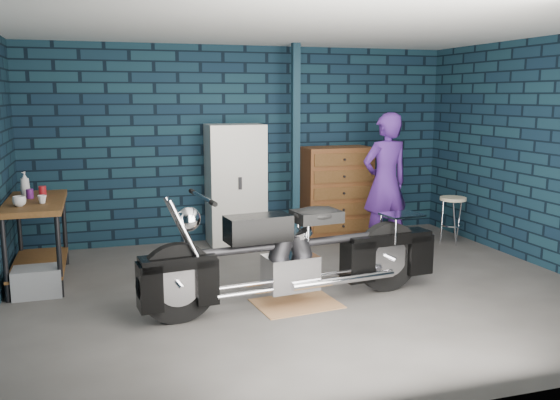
% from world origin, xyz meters
% --- Properties ---
extents(ground, '(6.00, 6.00, 0.00)m').
position_xyz_m(ground, '(0.00, 0.00, 0.00)').
color(ground, '#53504E').
rests_on(ground, ground).
extents(room_walls, '(6.02, 5.01, 2.71)m').
position_xyz_m(room_walls, '(0.00, 0.55, 1.90)').
color(room_walls, black).
rests_on(room_walls, ground).
extents(support_post, '(0.10, 0.10, 2.70)m').
position_xyz_m(support_post, '(0.55, 1.95, 1.35)').
color(support_post, '#102734').
rests_on(support_post, ground).
extents(workbench, '(0.60, 1.40, 0.91)m').
position_xyz_m(workbench, '(-2.68, 1.18, 0.46)').
color(workbench, brown).
rests_on(workbench, ground).
extents(drip_mat, '(0.86, 0.68, 0.01)m').
position_xyz_m(drip_mat, '(-0.21, -0.35, 0.00)').
color(drip_mat, '#9A6E43').
rests_on(drip_mat, ground).
extents(motorcycle, '(2.68, 0.99, 1.15)m').
position_xyz_m(motorcycle, '(-0.21, -0.35, 0.58)').
color(motorcycle, black).
rests_on(motorcycle, ground).
extents(person, '(0.71, 0.50, 1.81)m').
position_xyz_m(person, '(1.55, 1.25, 0.90)').
color(person, '#462079').
rests_on(person, ground).
extents(storage_bin, '(0.47, 0.34, 0.29)m').
position_xyz_m(storage_bin, '(-2.66, 0.68, 0.15)').
color(storage_bin, gray).
rests_on(storage_bin, ground).
extents(locker, '(0.77, 0.55, 1.64)m').
position_xyz_m(locker, '(-0.22, 2.23, 0.82)').
color(locker, beige).
rests_on(locker, ground).
extents(tool_chest, '(0.97, 0.54, 1.29)m').
position_xyz_m(tool_chest, '(1.27, 2.23, 0.65)').
color(tool_chest, brown).
rests_on(tool_chest, ground).
extents(shop_stool, '(0.42, 0.42, 0.65)m').
position_xyz_m(shop_stool, '(2.62, 1.31, 0.32)').
color(shop_stool, beige).
rests_on(shop_stool, ground).
extents(cup_a, '(0.17, 0.17, 0.11)m').
position_xyz_m(cup_a, '(-2.79, 0.84, 0.96)').
color(cup_a, beige).
rests_on(cup_a, workbench).
extents(cup_b, '(0.12, 0.12, 0.09)m').
position_xyz_m(cup_b, '(-2.59, 0.95, 0.95)').
color(cup_b, beige).
rests_on(cup_b, workbench).
extents(mug_purple, '(0.10, 0.10, 0.11)m').
position_xyz_m(mug_purple, '(-2.74, 1.31, 0.96)').
color(mug_purple, '#581966').
rests_on(mug_purple, workbench).
extents(mug_red, '(0.11, 0.11, 0.11)m').
position_xyz_m(mug_red, '(-2.62, 1.43, 0.97)').
color(mug_red, maroon).
rests_on(mug_red, workbench).
extents(bottle, '(0.14, 0.14, 0.27)m').
position_xyz_m(bottle, '(-2.80, 1.51, 1.05)').
color(bottle, gray).
rests_on(bottle, workbench).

